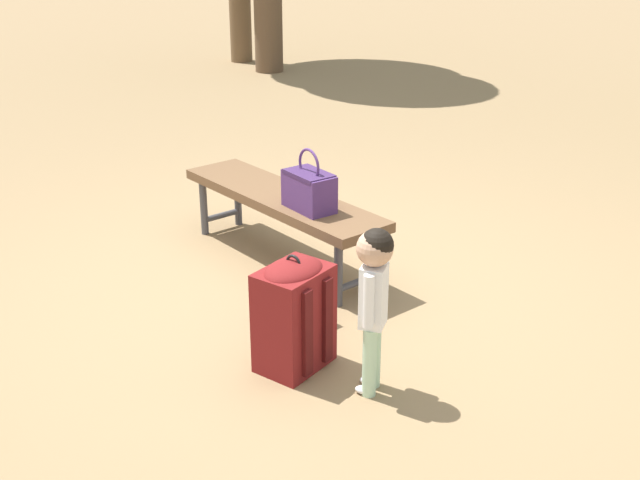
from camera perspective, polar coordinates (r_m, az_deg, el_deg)
name	(u,v)px	position (r m, az deg, el deg)	size (l,w,h in m)	color
ground_plane	(301,290)	(4.73, -1.34, -3.57)	(40.00, 40.00, 0.00)	#8C704C
park_bench	(282,202)	(4.98, -2.74, 2.70)	(1.65, 0.77, 0.45)	brown
handbag	(309,189)	(4.66, -0.78, 3.67)	(0.35, 0.23, 0.37)	#4C2D66
child_standing	(374,286)	(3.56, 3.86, -3.31)	(0.18, 0.18, 0.81)	#B2D8B2
backpack_large	(294,311)	(3.86, -1.88, -5.10)	(0.40, 0.43, 0.59)	maroon
backpack_small	(293,290)	(4.31, -1.91, -3.59)	(0.23, 0.25, 0.37)	#4C2D66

